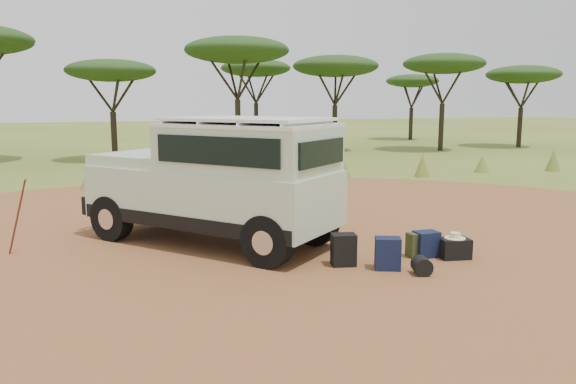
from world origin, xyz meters
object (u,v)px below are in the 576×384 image
object	(u,v)px
backpack_olive	(416,245)
walking_staff	(17,217)
backpack_black	(344,250)
hard_case	(454,248)
backpack_navy	(388,254)
safari_vehicle	(218,184)
duffel_navy	(426,244)

from	to	relation	value
backpack_olive	walking_staff	bearing A→B (deg)	157.60
backpack_black	hard_case	world-z (taller)	backpack_black
backpack_olive	hard_case	distance (m)	0.69
backpack_navy	hard_case	world-z (taller)	backpack_navy
walking_staff	backpack_olive	distance (m)	7.47
safari_vehicle	backpack_black	world-z (taller)	safari_vehicle
backpack_black	hard_case	bearing A→B (deg)	5.23
backpack_navy	hard_case	xyz separation A→B (m)	(1.50, 0.23, -0.09)
duffel_navy	backpack_olive	bearing A→B (deg)	164.98
duffel_navy	backpack_navy	bearing A→B (deg)	-155.82
hard_case	walking_staff	bearing A→B (deg)	169.67
backpack_olive	duffel_navy	distance (m)	0.19
backpack_olive	safari_vehicle	bearing A→B (deg)	143.83
backpack_olive	hard_case	world-z (taller)	backpack_olive
hard_case	backpack_olive	bearing A→B (deg)	163.83
backpack_black	duffel_navy	world-z (taller)	backpack_black
safari_vehicle	backpack_olive	distance (m)	4.05
backpack_black	hard_case	distance (m)	2.14
backpack_navy	backpack_olive	bearing A→B (deg)	53.67
backpack_black	backpack_olive	size ratio (longest dim) A/B	1.24
walking_staff	duffel_navy	bearing A→B (deg)	-80.63
safari_vehicle	hard_case	size ratio (longest dim) A/B	9.86
walking_staff	backpack_black	xyz separation A→B (m)	(5.53, -2.54, -0.44)
safari_vehicle	backpack_olive	bearing A→B (deg)	15.41
walking_staff	backpack_navy	distance (m)	6.86
walking_staff	hard_case	distance (m)	8.16
backpack_navy	duffel_navy	xyz separation A→B (m)	(1.06, 0.48, -0.04)
safari_vehicle	backpack_olive	xyz separation A→B (m)	(3.29, -2.14, -1.01)
hard_case	duffel_navy	bearing A→B (deg)	159.83
walking_staff	backpack_olive	size ratio (longest dim) A/B	3.27
safari_vehicle	duffel_navy	bearing A→B (deg)	16.23
safari_vehicle	hard_case	xyz separation A→B (m)	(3.91, -2.44, -1.05)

